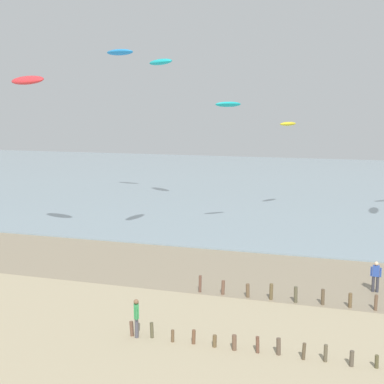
# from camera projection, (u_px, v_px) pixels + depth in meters

# --- Properties ---
(wet_sand_strip) EXTENTS (120.00, 8.93, 0.01)m
(wet_sand_strip) POSITION_uv_depth(u_px,v_px,m) (258.00, 274.00, 31.80)
(wet_sand_strip) COLOR gray
(wet_sand_strip) RESTS_ON ground
(sea) EXTENTS (160.00, 70.00, 0.10)m
(sea) POSITION_uv_depth(u_px,v_px,m) (309.00, 184.00, 69.08)
(sea) COLOR #7F939E
(sea) RESTS_ON ground
(groyne_mid) EXTENTS (10.37, 0.36, 0.71)m
(groyne_mid) POSITION_uv_depth(u_px,v_px,m) (245.00, 344.00, 21.65)
(groyne_mid) COLOR brown
(groyne_mid) RESTS_ON ground
(groyne_far) EXTENTS (13.09, 0.35, 0.94)m
(groyne_far) POSITION_uv_depth(u_px,v_px,m) (326.00, 297.00, 26.64)
(groyne_far) COLOR brown
(groyne_far) RESTS_ON ground
(person_mid_beach) EXTENTS (0.57, 0.25, 1.71)m
(person_mid_beach) POSITION_uv_depth(u_px,v_px,m) (376.00, 276.00, 28.51)
(person_mid_beach) COLOR #383842
(person_mid_beach) RESTS_ON ground
(person_left_flank) EXTENTS (0.35, 0.53, 1.71)m
(person_left_flank) POSITION_uv_depth(u_px,v_px,m) (136.00, 317.00, 22.92)
(person_left_flank) COLOR #4C4C56
(person_left_flank) RESTS_ON ground
(kite_aloft_5) EXTENTS (3.38, 1.77, 0.80)m
(kite_aloft_5) POSITION_uv_depth(u_px,v_px,m) (120.00, 52.00, 53.94)
(kite_aloft_5) COLOR #2384D1
(kite_aloft_6) EXTENTS (3.48, 2.11, 0.90)m
(kite_aloft_6) POSITION_uv_depth(u_px,v_px,m) (27.00, 80.00, 36.69)
(kite_aloft_6) COLOR red
(kite_aloft_7) EXTENTS (3.55, 3.05, 0.72)m
(kite_aloft_7) POSITION_uv_depth(u_px,v_px,m) (161.00, 62.00, 49.88)
(kite_aloft_7) COLOR #19B2B7
(kite_aloft_9) EXTENTS (2.10, 1.97, 0.56)m
(kite_aloft_9) POSITION_uv_depth(u_px,v_px,m) (228.00, 104.00, 39.51)
(kite_aloft_9) COLOR #19B2B7
(kite_aloft_10) EXTENTS (1.75, 2.33, 0.42)m
(kite_aloft_10) POSITION_uv_depth(u_px,v_px,m) (288.00, 124.00, 48.13)
(kite_aloft_10) COLOR yellow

